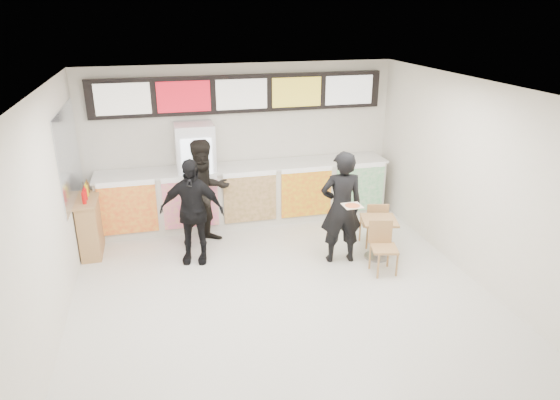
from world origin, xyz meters
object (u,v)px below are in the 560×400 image
object	(u,v)px
condiment_ledge	(90,225)
customer_left	(205,193)
customer_mid	(192,211)
service_counter	(247,194)
drinks_fridge	(197,176)
customer_main	(341,208)
cafe_table	(378,231)

from	to	relation	value
condiment_ledge	customer_left	bearing A→B (deg)	-1.87
customer_mid	condiment_ledge	size ratio (longest dim) A/B	1.49
service_counter	customer_left	bearing A→B (deg)	-138.77
drinks_fridge	customer_main	world-z (taller)	drinks_fridge
condiment_ledge	customer_main	bearing A→B (deg)	-17.78
service_counter	drinks_fridge	size ratio (longest dim) A/B	2.78
drinks_fridge	condiment_ledge	bearing A→B (deg)	-159.52
drinks_fridge	service_counter	bearing A→B (deg)	-0.99
customer_main	cafe_table	world-z (taller)	customer_main
drinks_fridge	cafe_table	distance (m)	3.50
customer_main	condiment_ledge	distance (m)	4.24
condiment_ledge	drinks_fridge	bearing A→B (deg)	20.48
customer_mid	condiment_ledge	bearing A→B (deg)	171.47
customer_mid	condiment_ledge	xyz separation A→B (m)	(-1.67, 0.71, -0.37)
service_counter	customer_mid	xyz separation A→B (m)	(-1.15, -1.40, 0.31)
customer_main	condiment_ledge	world-z (taller)	customer_main
service_counter	customer_mid	world-z (taller)	customer_mid
cafe_table	customer_main	bearing A→B (deg)	-172.58
service_counter	drinks_fridge	distance (m)	1.03
customer_main	customer_left	world-z (taller)	customer_left
service_counter	cafe_table	world-z (taller)	service_counter
customer_mid	cafe_table	distance (m)	3.09
service_counter	customer_mid	bearing A→B (deg)	-129.56
cafe_table	condiment_ledge	xyz separation A→B (m)	(-4.66, 1.36, 0.02)
customer_main	customer_mid	distance (m)	2.42
service_counter	condiment_ledge	size ratio (longest dim) A/B	4.71
customer_mid	customer_left	bearing A→B (deg)	79.85
service_counter	customer_main	bearing A→B (deg)	-58.88
drinks_fridge	customer_main	distance (m)	2.91
cafe_table	condiment_ledge	world-z (taller)	condiment_ledge
drinks_fridge	customer_left	bearing A→B (deg)	-84.28
customer_left	cafe_table	xyz separation A→B (m)	(2.70, -1.29, -0.46)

